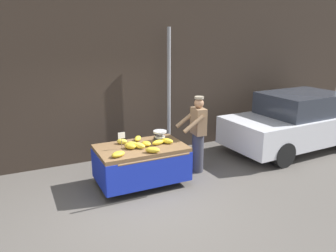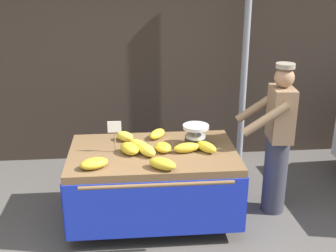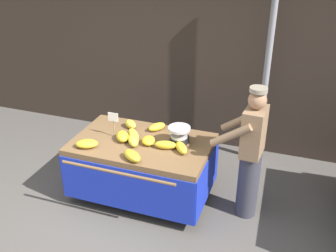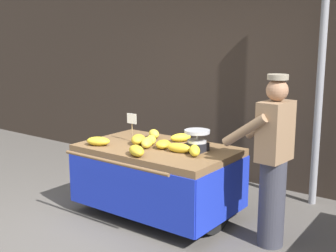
% 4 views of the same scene
% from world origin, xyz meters
% --- Properties ---
extents(ground_plane, '(60.00, 60.00, 0.00)m').
position_xyz_m(ground_plane, '(0.00, 0.00, 0.00)').
color(ground_plane, '#514C47').
extents(back_wall, '(16.00, 0.24, 4.40)m').
position_xyz_m(back_wall, '(0.00, 2.71, 2.20)').
color(back_wall, '#332821').
rests_on(back_wall, ground).
extents(street_pole, '(0.09, 0.09, 3.15)m').
position_xyz_m(street_pole, '(1.56, 2.32, 1.58)').
color(street_pole, gray).
rests_on(street_pole, ground).
extents(banana_cart, '(1.78, 1.29, 0.83)m').
position_xyz_m(banana_cart, '(0.23, 0.86, 0.61)').
color(banana_cart, brown).
rests_on(banana_cart, ground).
extents(weighing_scale, '(0.28, 0.28, 0.24)m').
position_xyz_m(weighing_scale, '(0.70, 0.97, 0.95)').
color(weighing_scale, black).
rests_on(weighing_scale, banana_cart).
extents(price_sign, '(0.14, 0.01, 0.34)m').
position_xyz_m(price_sign, '(-0.16, 0.87, 1.07)').
color(price_sign, '#997A51').
rests_on(price_sign, banana_cart).
extents(banana_bunch_0, '(0.27, 0.30, 0.12)m').
position_xyz_m(banana_bunch_0, '(-0.01, 0.81, 0.89)').
color(banana_bunch_0, gold).
rests_on(banana_bunch_0, banana_cart).
extents(banana_bunch_1, '(0.28, 0.30, 0.10)m').
position_xyz_m(banana_bunch_1, '(0.09, 0.93, 0.88)').
color(banana_bunch_1, yellow).
rests_on(banana_bunch_1, banana_cart).
extents(banana_bunch_2, '(0.25, 0.31, 0.11)m').
position_xyz_m(banana_bunch_2, '(0.16, 0.77, 0.88)').
color(banana_bunch_2, yellow).
rests_on(banana_bunch_2, banana_cart).
extents(banana_bunch_3, '(0.24, 0.28, 0.10)m').
position_xyz_m(banana_bunch_3, '(0.30, 1.22, 0.88)').
color(banana_bunch_3, yellow).
rests_on(banana_bunch_3, banana_cart).
extents(banana_bunch_4, '(0.25, 0.28, 0.11)m').
position_xyz_m(banana_bunch_4, '(0.79, 0.80, 0.88)').
color(banana_bunch_4, yellow).
rests_on(banana_bunch_4, banana_cart).
extents(banana_bunch_5, '(0.32, 0.26, 0.10)m').
position_xyz_m(banana_bunch_5, '(-0.35, 0.50, 0.88)').
color(banana_bunch_5, gold).
rests_on(banana_bunch_5, banana_cart).
extents(banana_bunch_6, '(0.23, 0.25, 0.10)m').
position_xyz_m(banana_bunch_6, '(0.34, 0.84, 0.87)').
color(banana_bunch_6, gold).
rests_on(banana_bunch_6, banana_cart).
extents(banana_bunch_7, '(0.31, 0.27, 0.11)m').
position_xyz_m(banana_bunch_7, '(0.30, 0.42, 0.88)').
color(banana_bunch_7, gold).
rests_on(banana_bunch_7, banana_cart).
extents(banana_bunch_8, '(0.29, 0.17, 0.10)m').
position_xyz_m(banana_bunch_8, '(0.58, 0.80, 0.88)').
color(banana_bunch_8, gold).
rests_on(banana_bunch_8, banana_cart).
extents(banana_bunch_9, '(0.24, 0.22, 0.11)m').
position_xyz_m(banana_bunch_9, '(-0.06, 1.17, 0.88)').
color(banana_bunch_9, yellow).
rests_on(banana_bunch_9, banana_cart).
extents(vendor_person, '(0.60, 0.55, 1.71)m').
position_xyz_m(vendor_person, '(1.60, 0.95, 0.87)').
color(vendor_person, '#383842').
rests_on(vendor_person, ground).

